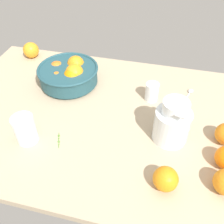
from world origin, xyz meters
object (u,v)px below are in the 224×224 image
Objects in this scene: spoon at (187,95)px; fruit_bowl at (69,74)px; second_glass at (152,93)px; juice_pitcher at (171,125)px; loose_orange_0 at (31,50)px; juice_glass at (26,130)px; loose_orange_4 at (166,179)px.

fruit_bowl is at bearing -176.88° from spoon.
spoon is at bearing 20.53° from second_glass.
juice_pitcher is 2.18× the size of loose_orange_0.
juice_pitcher is at bearing -28.03° from loose_orange_0.
juice_pitcher is 53.34cm from juice_glass.
loose_orange_4 is (51.52, -7.52, -0.97)cm from juice_glass.
spoon is (57.92, 40.50, -4.57)cm from juice_glass.
fruit_bowl is 3.35× the size of loose_orange_0.
loose_orange_0 is (-26.22, 55.10, -0.79)cm from juice_glass.
fruit_bowl reaches higher than loose_orange_4.
loose_orange_0 is 0.53× the size of spoon.
second_glass is at bearing -159.47° from spoon.
loose_orange_0 reaches higher than spoon.
loose_orange_4 is at bearing -8.30° from juice_glass.
spoon is (6.40, 26.79, -6.29)cm from juice_pitcher.
fruit_bowl reaches higher than second_glass.
spoon is (6.40, 48.01, -3.60)cm from loose_orange_4.
juice_pitcher is 1.64× the size of juice_glass.
loose_orange_4 reaches higher than spoon.
juice_glass is at bearing -64.55° from loose_orange_0.
juice_pitcher is at bearing 14.90° from juice_glass.
juice_glass is 1.33× the size of loose_orange_0.
loose_orange_0 is at bearing 141.15° from loose_orange_4.
juice_glass is at bearing 171.70° from loose_orange_4.
loose_orange_0 is 99.83cm from loose_orange_4.
fruit_bowl is at bearing 175.83° from second_glass.
loose_orange_0 is at bearing 151.97° from juice_pitcher.
juice_glass reaches higher than spoon.
juice_pitcher is at bearing 90.00° from loose_orange_4.
juice_pitcher reaches higher than juice_glass.
juice_pitcher reaches higher than spoon.
spoon is at bearing -9.85° from loose_orange_0.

